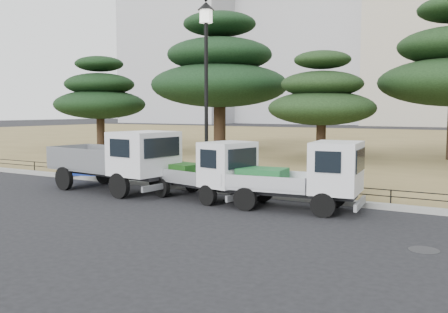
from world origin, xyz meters
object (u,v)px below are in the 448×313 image
Objects in this scene: truck_kei_rear at (303,176)px; street_lamp at (206,63)px; truck_kei_front at (207,171)px; tarp_pile at (85,164)px; truck_large at (118,158)px.

street_lamp is (-4.18, 1.58, 3.41)m from truck_kei_rear.
street_lamp is at bearing 152.71° from truck_kei_rear.
truck_kei_front is 0.96× the size of truck_kei_rear.
street_lamp is 7.06m from tarp_pile.
truck_kei_rear is at bearing -9.34° from tarp_pile.
street_lamp is 3.30× the size of tarp_pile.
street_lamp is at bearing -0.87° from tarp_pile.
truck_kei_front is at bearing 173.18° from truck_kei_rear.
truck_large is 3.45m from truck_kei_front.
truck_large is 1.34× the size of truck_kei_front.
street_lamp reaches higher than truck_kei_rear.
truck_kei_rear is at bearing 11.59° from truck_kei_front.
truck_kei_front is at bearing 9.80° from truck_large.
street_lamp reaches higher than truck_kei_front.
truck_kei_rear reaches higher than truck_kei_front.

